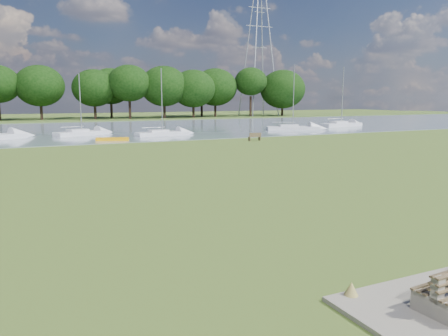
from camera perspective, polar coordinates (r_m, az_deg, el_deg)
name	(u,v)px	position (r m, az deg, el deg)	size (l,w,h in m)	color
ground	(197,187)	(21.26, -3.56, -2.44)	(220.00, 220.00, 0.00)	#555E25
river	(81,130)	(61.99, -18.20, 4.75)	(220.00, 40.00, 0.10)	slate
far_bank	(60,120)	(91.78, -20.60, 5.90)	(220.00, 20.00, 0.40)	#4C6626
riverbank_bench	(255,137)	(43.99, 4.03, 4.09)	(1.33, 0.47, 0.81)	brown
kayak	(112,139)	(44.87, -14.36, 3.68)	(3.18, 0.74, 0.32)	#EE9F09
pylon	(259,26)	(104.23, 4.64, 18.04)	(6.81, 4.77, 32.88)	#999DA4
tree_line	(3,84)	(87.41, -26.86, 9.82)	(124.85, 9.42, 11.40)	black
sailboat_1	(292,127)	(59.14, 8.90, 5.36)	(7.18, 4.42, 8.58)	silver
sailboat_2	(81,132)	(52.27, -18.15, 4.53)	(6.36, 4.04, 6.91)	silver
sailboat_5	(162,132)	(49.90, -8.11, 4.67)	(6.21, 2.38, 7.46)	silver
sailboat_6	(341,123)	(67.50, 15.04, 5.67)	(6.89, 2.48, 8.70)	silver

